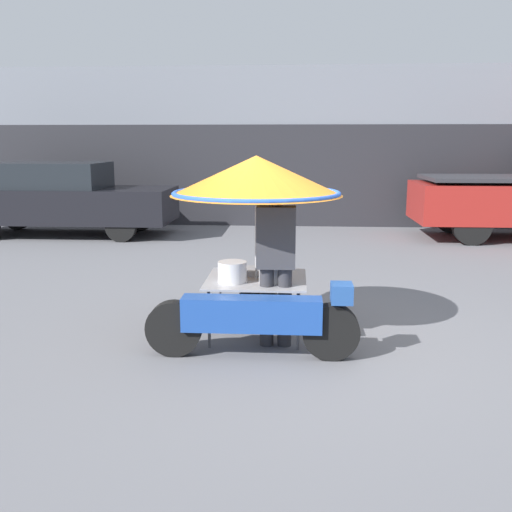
% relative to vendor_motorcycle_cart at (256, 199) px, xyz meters
% --- Properties ---
extents(ground_plane, '(36.00, 36.00, 0.00)m').
position_rel_vendor_motorcycle_cart_xyz_m(ground_plane, '(0.45, -0.27, -1.46)').
color(ground_plane, slate).
extents(shopfront_building, '(28.00, 2.06, 3.74)m').
position_rel_vendor_motorcycle_cart_xyz_m(shopfront_building, '(0.45, 8.99, 0.40)').
color(shopfront_building, gray).
rests_on(shopfront_building, ground).
extents(vendor_motorcycle_cart, '(2.04, 1.76, 1.89)m').
position_rel_vendor_motorcycle_cart_xyz_m(vendor_motorcycle_cart, '(0.00, 0.00, 0.00)').
color(vendor_motorcycle_cart, black).
rests_on(vendor_motorcycle_cart, ground).
extents(vendor_person, '(0.38, 0.22, 1.63)m').
position_rel_vendor_motorcycle_cart_xyz_m(vendor_person, '(0.21, -0.23, -0.54)').
color(vendor_person, '#2D2D33').
rests_on(vendor_person, ground).
extents(parked_car, '(4.68, 1.70, 1.57)m').
position_rel_vendor_motorcycle_cart_xyz_m(parked_car, '(-4.65, 6.29, -0.65)').
color(parked_car, black).
rests_on(parked_car, ground).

